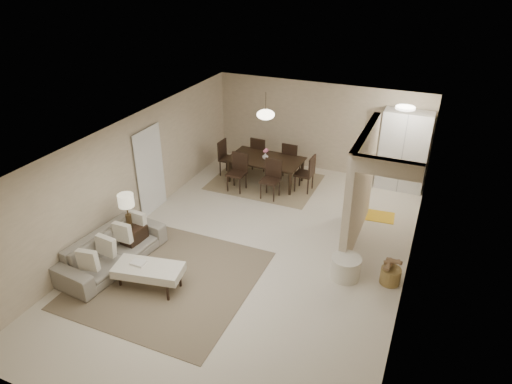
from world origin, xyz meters
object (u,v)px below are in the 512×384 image
at_px(pantry_cabinet, 404,151).
at_px(side_table, 132,239).
at_px(sofa, 112,250).
at_px(ottoman_bench, 149,270).
at_px(round_pouf, 346,268).
at_px(wicker_basket, 390,276).
at_px(dining_table, 265,171).

distance_m(pantry_cabinet, side_table, 7.06).
bearing_deg(sofa, ottoman_bench, -99.57).
bearing_deg(round_pouf, ottoman_bench, -152.86).
relative_size(pantry_cabinet, round_pouf, 3.66).
bearing_deg(wicker_basket, dining_table, 141.22).
distance_m(ottoman_bench, round_pouf, 3.72).
bearing_deg(side_table, ottoman_bench, -39.67).
height_order(pantry_cabinet, sofa, pantry_cabinet).
height_order(pantry_cabinet, round_pouf, pantry_cabinet).
height_order(side_table, wicker_basket, side_table).
relative_size(round_pouf, wicker_basket, 1.51).
xyz_separation_m(ottoman_bench, side_table, (-1.02, 0.85, -0.08)).
height_order(pantry_cabinet, wicker_basket, pantry_cabinet).
bearing_deg(side_table, round_pouf, 11.08).
height_order(pantry_cabinet, dining_table, pantry_cabinet).
height_order(pantry_cabinet, ottoman_bench, pantry_cabinet).
relative_size(pantry_cabinet, dining_table, 1.07).
height_order(ottoman_bench, round_pouf, ottoman_bench).
height_order(pantry_cabinet, side_table, pantry_cabinet).
bearing_deg(pantry_cabinet, wicker_basket, -84.49).
relative_size(sofa, side_table, 4.05).
distance_m(pantry_cabinet, dining_table, 3.63).
xyz_separation_m(side_table, dining_table, (1.36, 4.05, 0.06)).
relative_size(pantry_cabinet, side_table, 3.73).
bearing_deg(dining_table, ottoman_bench, -91.59).
relative_size(pantry_cabinet, ottoman_bench, 1.55).
relative_size(sofa, dining_table, 1.16).
xyz_separation_m(sofa, side_table, (0.05, 0.55, -0.05)).
xyz_separation_m(ottoman_bench, dining_table, (0.34, 4.90, -0.02)).
height_order(sofa, round_pouf, sofa).
distance_m(sofa, ottoman_bench, 1.11).
distance_m(ottoman_bench, dining_table, 4.91).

